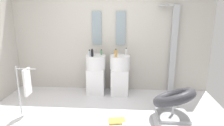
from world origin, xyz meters
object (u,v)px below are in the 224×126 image
at_px(shower_column, 173,48).
at_px(soap_bottle_green, 101,52).
at_px(pedestal_sink_right, 120,74).
at_px(towel_rack, 26,83).
at_px(magazine_ochre, 117,121).
at_px(soap_bottle_white, 126,52).
at_px(soap_bottle_black, 92,53).
at_px(soap_bottle_amber, 116,53).
at_px(soap_bottle_clear, 90,53).
at_px(pedestal_sink_left, 96,73).
at_px(coffee_mug, 124,126).
at_px(lounge_chair, 174,100).

relative_size(shower_column, soap_bottle_green, 15.69).
relative_size(pedestal_sink_right, soap_bottle_green, 7.87).
xyz_separation_m(towel_rack, magazine_ochre, (1.70, -0.18, -0.60)).
bearing_deg(soap_bottle_white, soap_bottle_black, -165.40).
distance_m(soap_bottle_green, soap_bottle_white, 0.57).
height_order(soap_bottle_amber, soap_bottle_clear, soap_bottle_amber).
distance_m(pedestal_sink_left, coffee_mug, 1.69).
relative_size(towel_rack, soap_bottle_green, 7.27).
bearing_deg(towel_rack, soap_bottle_amber, 30.49).
bearing_deg(pedestal_sink_right, soap_bottle_amber, -123.14).
bearing_deg(soap_bottle_green, coffee_mug, -70.15).
bearing_deg(soap_bottle_clear, pedestal_sink_left, 23.54).
height_order(pedestal_sink_left, magazine_ochre, pedestal_sink_left).
relative_size(pedestal_sink_right, soap_bottle_white, 6.19).
bearing_deg(soap_bottle_clear, shower_column, 8.58).
bearing_deg(coffee_mug, lounge_chair, 27.50).
height_order(lounge_chair, towel_rack, towel_rack).
distance_m(lounge_chair, soap_bottle_white, 1.55).
distance_m(shower_column, coffee_mug, 2.28).
bearing_deg(pedestal_sink_left, soap_bottle_amber, -15.99).
height_order(pedestal_sink_left, pedestal_sink_right, same).
xyz_separation_m(towel_rack, soap_bottle_amber, (1.61, 0.95, 0.38)).
height_order(shower_column, soap_bottle_black, shower_column).
height_order(towel_rack, soap_bottle_green, soap_bottle_green).
bearing_deg(towel_rack, lounge_chair, 1.27).
xyz_separation_m(soap_bottle_white, soap_bottle_clear, (-0.83, -0.13, -0.01)).
height_order(lounge_chair, coffee_mug, lounge_chair).
bearing_deg(soap_bottle_clear, soap_bottle_green, 23.34).
bearing_deg(towel_rack, soap_bottle_white, 32.28).
height_order(towel_rack, soap_bottle_black, soap_bottle_black).
xyz_separation_m(shower_column, soap_bottle_green, (-1.65, -0.18, -0.09)).
xyz_separation_m(lounge_chair, soap_bottle_black, (-1.63, 0.91, 0.66)).
distance_m(pedestal_sink_left, soap_bottle_clear, 0.52).
relative_size(lounge_chair, soap_bottle_amber, 6.09).
bearing_deg(pedestal_sink_left, soap_bottle_clear, -156.46).
distance_m(pedestal_sink_left, shower_column, 1.89).
distance_m(pedestal_sink_left, soap_bottle_amber, 0.72).
bearing_deg(soap_bottle_clear, lounge_chair, -29.66).
distance_m(lounge_chair, magazine_ochre, 1.10).
height_order(shower_column, coffee_mug, shower_column).
bearing_deg(soap_bottle_white, soap_bottle_clear, -170.95).
xyz_separation_m(soap_bottle_green, soap_bottle_white, (0.57, 0.02, 0.02)).
bearing_deg(soap_bottle_white, pedestal_sink_left, -173.76).
height_order(pedestal_sink_left, towel_rack, pedestal_sink_left).
height_order(lounge_chair, soap_bottle_green, soap_bottle_green).
distance_m(coffee_mug, soap_bottle_black, 1.82).
height_order(pedestal_sink_right, soap_bottle_amber, soap_bottle_amber).
relative_size(soap_bottle_black, soap_bottle_green, 1.32).
height_order(pedestal_sink_left, soap_bottle_white, soap_bottle_white).
relative_size(pedestal_sink_left, coffee_mug, 9.86).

